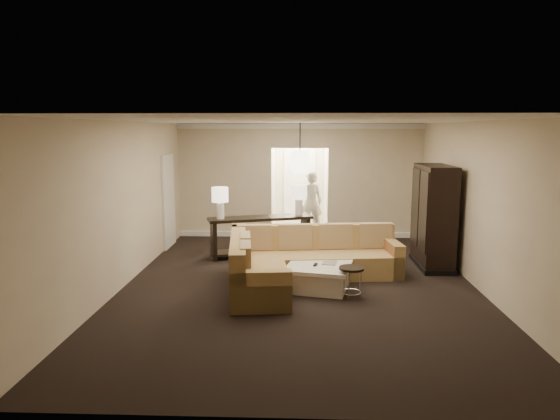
{
  "coord_description": "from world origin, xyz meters",
  "views": [
    {
      "loc": [
        -0.01,
        -8.27,
        2.67
      ],
      "look_at": [
        -0.38,
        1.2,
        1.12
      ],
      "focal_mm": 32.0,
      "sensor_mm": 36.0,
      "label": 1
    }
  ],
  "objects_px": {
    "coffee_table": "(319,276)",
    "drink_table": "(351,276)",
    "person": "(311,200)",
    "armoire": "(433,218)",
    "sectional_sofa": "(298,261)",
    "console_table": "(261,233)"
  },
  "relations": [
    {
      "from": "drink_table",
      "to": "person",
      "type": "bearing_deg",
      "value": 96.3
    },
    {
      "from": "armoire",
      "to": "console_table",
      "type": "bearing_deg",
      "value": 169.16
    },
    {
      "from": "sectional_sofa",
      "to": "person",
      "type": "distance_m",
      "value": 4.12
    },
    {
      "from": "console_table",
      "to": "drink_table",
      "type": "bearing_deg",
      "value": -75.27
    },
    {
      "from": "sectional_sofa",
      "to": "person",
      "type": "relative_size",
      "value": 1.77
    },
    {
      "from": "sectional_sofa",
      "to": "drink_table",
      "type": "distance_m",
      "value": 1.18
    },
    {
      "from": "coffee_table",
      "to": "armoire",
      "type": "bearing_deg",
      "value": 33.22
    },
    {
      "from": "sectional_sofa",
      "to": "coffee_table",
      "type": "relative_size",
      "value": 2.56
    },
    {
      "from": "console_table",
      "to": "drink_table",
      "type": "xyz_separation_m",
      "value": [
        1.65,
        -2.58,
        -0.15
      ]
    },
    {
      "from": "armoire",
      "to": "person",
      "type": "xyz_separation_m",
      "value": [
        -2.3,
        2.95,
        -0.06
      ]
    },
    {
      "from": "coffee_table",
      "to": "drink_table",
      "type": "relative_size",
      "value": 2.46
    },
    {
      "from": "coffee_table",
      "to": "drink_table",
      "type": "xyz_separation_m",
      "value": [
        0.5,
        -0.45,
        0.15
      ]
    },
    {
      "from": "sectional_sofa",
      "to": "console_table",
      "type": "height_order",
      "value": "sectional_sofa"
    },
    {
      "from": "sectional_sofa",
      "to": "armoire",
      "type": "relative_size",
      "value": 1.58
    },
    {
      "from": "sectional_sofa",
      "to": "armoire",
      "type": "xyz_separation_m",
      "value": [
        2.62,
        1.12,
        0.59
      ]
    },
    {
      "from": "coffee_table",
      "to": "console_table",
      "type": "distance_m",
      "value": 2.44
    },
    {
      "from": "armoire",
      "to": "drink_table",
      "type": "xyz_separation_m",
      "value": [
        -1.76,
        -1.93,
        -0.59
      ]
    },
    {
      "from": "console_table",
      "to": "person",
      "type": "height_order",
      "value": "person"
    },
    {
      "from": "sectional_sofa",
      "to": "drink_table",
      "type": "relative_size",
      "value": 6.29
    },
    {
      "from": "coffee_table",
      "to": "drink_table",
      "type": "height_order",
      "value": "drink_table"
    },
    {
      "from": "console_table",
      "to": "drink_table",
      "type": "relative_size",
      "value": 4.47
    },
    {
      "from": "armoire",
      "to": "sectional_sofa",
      "type": "bearing_deg",
      "value": -156.91
    }
  ]
}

